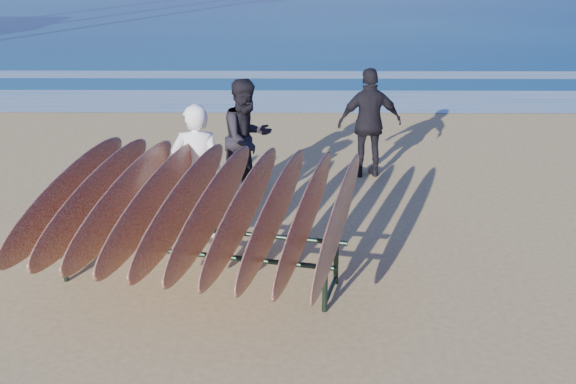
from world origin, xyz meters
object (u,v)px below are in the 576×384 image
Objects in this scene: surfboard_rack at (197,207)px; person_dark_a at (247,139)px; person_dark_b at (370,123)px; person_white at (197,172)px.

person_dark_a is at bearing 96.17° from surfboard_rack.
person_white is at bearing 38.53° from person_dark_b.
person_white is at bearing 110.52° from surfboard_rack.
surfboard_rack is 2.14× the size of person_dark_b.
person_dark_b reaches higher than person_white.
surfboard_rack is 2.15× the size of person_white.
person_white is 0.99× the size of person_dark_a.
person_dark_b is at bearing -136.19° from person_white.
person_dark_a reaches higher than surfboard_rack.
person_dark_a reaches higher than person_white.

